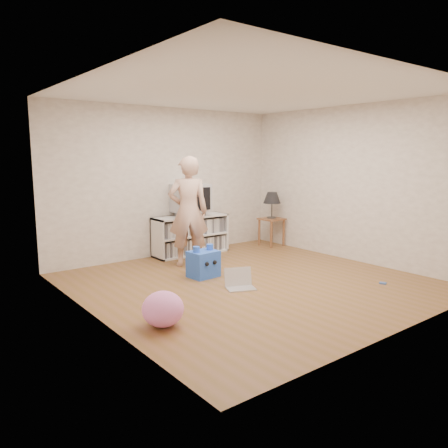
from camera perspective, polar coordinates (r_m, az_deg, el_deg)
ground at (r=6.24m, az=3.49°, el=-7.58°), size 4.50×4.50×0.00m
walls at (r=6.00m, az=3.61°, el=4.41°), size 4.52×4.52×2.60m
ceiling at (r=6.04m, az=3.74°, el=16.80°), size 4.50×4.50×0.01m
media_unit at (r=7.93m, az=-4.44°, el=-1.41°), size 1.40×0.45×0.70m
dvd_deck at (r=7.86m, az=-4.41°, el=1.34°), size 0.45×0.35×0.07m
crt_tv at (r=7.82m, az=-4.43°, el=3.41°), size 0.60×0.53×0.50m
side_table at (r=8.65m, az=6.23°, el=-0.11°), size 0.42×0.42×0.55m
table_lamp at (r=8.58m, az=6.29°, el=3.35°), size 0.34×0.34×0.52m
person at (r=7.00m, az=-4.68°, el=1.62°), size 0.76×0.65×1.77m
laptop at (r=5.96m, az=2.01°, el=-7.65°), size 0.47×0.43×0.26m
playing_cards at (r=6.54m, az=20.04°, el=-7.26°), size 0.09×0.11×0.02m
plush_blue at (r=6.45m, az=-2.71°, el=-5.17°), size 0.44×0.39×0.47m
plush_pink at (r=4.69m, az=-7.98°, el=-10.94°), size 0.59×0.59×0.37m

